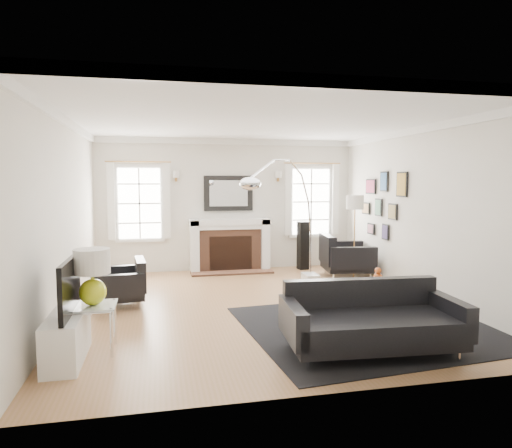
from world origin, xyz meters
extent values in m
plane|color=#9B6E41|center=(0.00, 0.00, 0.00)|extent=(6.00, 6.00, 0.00)
cube|color=silver|center=(0.00, 3.00, 1.40)|extent=(5.50, 0.04, 2.80)
cube|color=silver|center=(0.00, -3.00, 1.40)|extent=(5.50, 0.04, 2.80)
cube|color=silver|center=(-2.75, 0.00, 1.40)|extent=(0.04, 6.00, 2.80)
cube|color=silver|center=(2.75, 0.00, 1.40)|extent=(0.04, 6.00, 2.80)
cube|color=white|center=(0.00, 0.00, 2.80)|extent=(5.50, 6.00, 0.02)
cube|color=white|center=(0.00, 0.00, 2.74)|extent=(5.50, 6.00, 0.12)
cube|color=white|center=(-0.75, 2.80, 0.55)|extent=(0.18, 0.38, 1.10)
cube|color=white|center=(0.75, 2.80, 0.55)|extent=(0.18, 0.38, 1.10)
cube|color=white|center=(0.00, 2.80, 1.05)|extent=(1.70, 0.38, 0.12)
cube|color=white|center=(0.00, 2.80, 0.95)|extent=(1.50, 0.34, 0.10)
cube|color=brown|center=(0.00, 2.82, 0.45)|extent=(1.30, 0.30, 0.90)
cube|color=black|center=(0.00, 2.72, 0.38)|extent=(0.90, 0.10, 0.76)
cube|color=brown|center=(0.00, 2.55, 0.02)|extent=(1.70, 0.50, 0.04)
cube|color=black|center=(0.00, 2.96, 1.65)|extent=(1.05, 0.06, 0.75)
cube|color=white|center=(0.00, 2.92, 1.65)|extent=(0.82, 0.02, 0.55)
cube|color=white|center=(-1.85, 2.97, 1.45)|extent=(1.00, 0.05, 1.60)
cube|color=white|center=(-1.85, 2.94, 1.45)|extent=(0.84, 0.02, 1.44)
cube|color=white|center=(-2.40, 2.87, 1.50)|extent=(0.14, 0.05, 1.55)
cube|color=white|center=(-1.30, 2.87, 1.50)|extent=(0.14, 0.05, 1.55)
cube|color=white|center=(1.85, 2.97, 1.45)|extent=(1.00, 0.05, 1.60)
cube|color=white|center=(1.85, 2.94, 1.45)|extent=(0.84, 0.02, 1.44)
cube|color=white|center=(1.30, 2.87, 1.50)|extent=(0.14, 0.05, 1.55)
cube|color=white|center=(2.40, 2.87, 1.50)|extent=(0.14, 0.05, 1.55)
cube|color=black|center=(2.72, 0.60, 1.85)|extent=(0.03, 0.34, 0.44)
cube|color=#AE822E|center=(2.70, 0.60, 1.85)|extent=(0.01, 0.29, 0.39)
cube|color=black|center=(2.72, 1.25, 1.90)|extent=(0.03, 0.28, 0.38)
cube|color=#376298|center=(2.70, 1.25, 1.90)|extent=(0.01, 0.23, 0.33)
cube|color=black|center=(2.72, 1.80, 1.80)|extent=(0.03, 0.40, 0.30)
cube|color=#B03656|center=(2.70, 1.80, 1.80)|extent=(0.01, 0.35, 0.25)
cube|color=black|center=(2.72, 0.90, 1.35)|extent=(0.03, 0.30, 0.30)
cube|color=olive|center=(2.70, 0.90, 1.35)|extent=(0.01, 0.25, 0.25)
cube|color=black|center=(2.72, 1.45, 1.40)|extent=(0.03, 0.26, 0.34)
cube|color=#528968|center=(2.70, 1.45, 1.40)|extent=(0.01, 0.21, 0.29)
cube|color=black|center=(2.72, 2.00, 1.35)|extent=(0.03, 0.32, 0.24)
cube|color=#B2824C|center=(2.70, 2.00, 1.35)|extent=(0.01, 0.27, 0.19)
cube|color=black|center=(2.72, 1.15, 0.95)|extent=(0.03, 0.24, 0.30)
cube|color=#3B2E5C|center=(2.70, 1.15, 0.95)|extent=(0.01, 0.19, 0.25)
cube|color=black|center=(2.72, 1.75, 0.95)|extent=(0.03, 0.28, 0.22)
cube|color=#A35F6E|center=(2.70, 1.75, 0.95)|extent=(0.01, 0.23, 0.17)
cube|color=white|center=(-2.45, -1.70, 0.25)|extent=(0.35, 1.00, 0.50)
cube|color=black|center=(-2.40, -1.70, 0.80)|extent=(0.05, 1.00, 0.58)
cube|color=black|center=(1.29, -1.33, 0.01)|extent=(3.57, 3.06, 0.01)
cube|color=black|center=(0.81, -2.21, 0.29)|extent=(1.89, 0.99, 0.31)
cube|color=black|center=(0.83, -1.82, 0.51)|extent=(1.84, 0.26, 0.51)
cube|color=black|center=(-0.09, -2.15, 0.41)|extent=(0.20, 0.88, 0.39)
cube|color=black|center=(1.70, -2.27, 0.41)|extent=(0.20, 0.88, 0.39)
cube|color=black|center=(-2.10, 0.46, 0.26)|extent=(0.82, 0.82, 0.28)
cube|color=black|center=(-1.77, 0.49, 0.47)|extent=(0.20, 0.76, 0.47)
cube|color=black|center=(-2.14, 0.83, 0.37)|extent=(0.76, 0.18, 0.36)
cube|color=black|center=(-2.07, 0.09, 0.37)|extent=(0.76, 0.18, 0.36)
cube|color=black|center=(2.20, 1.71, 0.31)|extent=(1.01, 1.01, 0.34)
cube|color=black|center=(1.80, 1.77, 0.56)|extent=(0.28, 0.91, 0.56)
cube|color=black|center=(2.14, 1.27, 0.45)|extent=(0.91, 0.26, 0.43)
cube|color=black|center=(2.26, 2.16, 0.45)|extent=(0.91, 0.26, 0.43)
cube|color=silver|center=(0.86, -0.79, 0.41)|extent=(0.93, 0.93, 0.02)
cylinder|color=silver|center=(0.43, -1.22, 0.21)|extent=(0.04, 0.04, 0.42)
cylinder|color=silver|center=(1.28, -1.22, 0.21)|extent=(0.04, 0.04, 0.42)
cylinder|color=silver|center=(0.43, -0.37, 0.21)|extent=(0.04, 0.04, 0.42)
cylinder|color=silver|center=(1.28, -0.37, 0.21)|extent=(0.04, 0.04, 0.42)
cube|color=silver|center=(-2.20, -1.49, 0.53)|extent=(0.49, 0.49, 0.02)
cylinder|color=silver|center=(-2.40, -1.69, 0.27)|extent=(0.04, 0.04, 0.54)
cylinder|color=silver|center=(-2.00, -1.69, 0.27)|extent=(0.04, 0.04, 0.54)
cylinder|color=silver|center=(-2.40, -1.28, 0.27)|extent=(0.04, 0.04, 0.54)
cylinder|color=silver|center=(-2.00, -1.28, 0.27)|extent=(0.04, 0.04, 0.54)
cube|color=silver|center=(1.38, -1.19, 0.53)|extent=(0.49, 0.42, 0.02)
cylinder|color=silver|center=(1.17, -1.35, 0.27)|extent=(0.04, 0.04, 0.54)
cylinder|color=silver|center=(1.59, -1.35, 0.27)|extent=(0.04, 0.04, 0.54)
cylinder|color=silver|center=(1.17, -1.02, 0.27)|extent=(0.04, 0.04, 0.54)
cylinder|color=silver|center=(1.59, -1.02, 0.27)|extent=(0.04, 0.04, 0.54)
sphere|color=#C6D21A|center=(-2.20, -1.49, 0.68)|extent=(0.29, 0.29, 0.29)
cylinder|color=#C6D21A|center=(-2.20, -1.49, 0.83)|extent=(0.04, 0.04, 0.12)
cylinder|color=white|center=(-2.20, -1.49, 1.03)|extent=(0.39, 0.39, 0.27)
sphere|color=#BB4B18|center=(1.38, -1.19, 0.63)|extent=(0.12, 0.12, 0.12)
sphere|color=#BB4B18|center=(1.38, -1.19, 0.71)|extent=(0.09, 0.09, 0.09)
cube|color=white|center=(1.26, 1.21, 0.10)|extent=(0.25, 0.39, 0.20)
ellipsoid|color=silver|center=(-0.12, 0.03, 1.87)|extent=(0.33, 0.33, 0.20)
cylinder|color=#B47E3E|center=(2.20, 1.39, 0.02)|extent=(0.21, 0.21, 0.03)
cylinder|color=#B47E3E|center=(2.20, 1.39, 0.73)|extent=(0.02, 0.02, 1.46)
cylinder|color=white|center=(2.20, 1.39, 1.51)|extent=(0.33, 0.33, 0.27)
cube|color=black|center=(1.58, 2.65, 0.52)|extent=(0.23, 0.23, 1.04)
camera|label=1|loc=(-1.47, -6.70, 1.90)|focal=32.00mm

